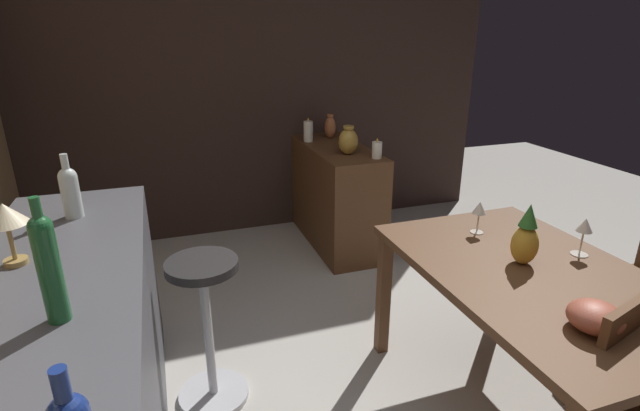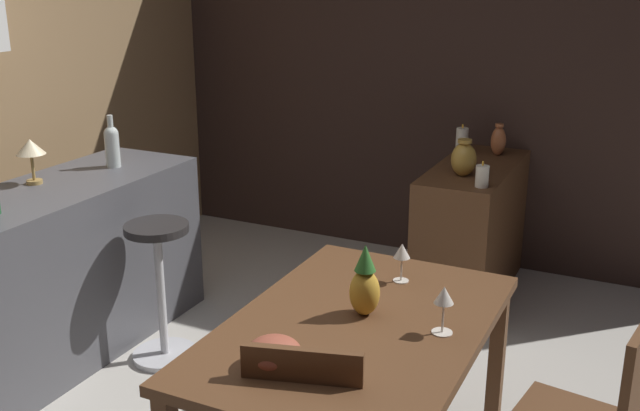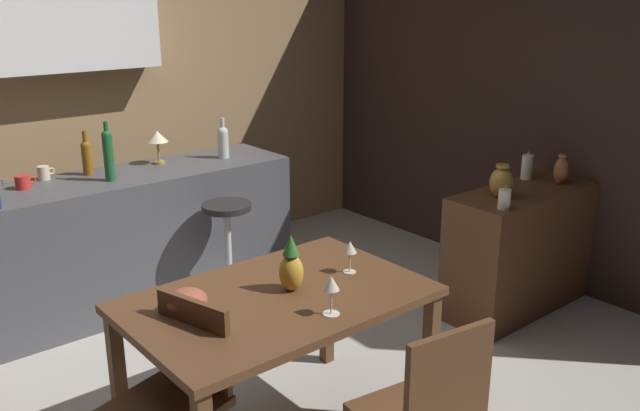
% 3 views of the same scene
% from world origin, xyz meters
% --- Properties ---
extents(wall_side_right, '(0.10, 4.40, 2.60)m').
position_xyz_m(wall_side_right, '(2.55, 0.30, 1.30)').
color(wall_side_right, '#33231E').
rests_on(wall_side_right, ground_plane).
extents(dining_table, '(1.33, 0.87, 0.74)m').
position_xyz_m(dining_table, '(-0.08, -0.43, 0.65)').
color(dining_table, '#56351E').
rests_on(dining_table, ground_plane).
extents(kitchen_counter, '(2.10, 0.60, 0.90)m').
position_xyz_m(kitchen_counter, '(0.10, 1.41, 0.45)').
color(kitchen_counter, '#4C4C51').
rests_on(kitchen_counter, ground_plane).
extents(sideboard_cabinet, '(1.10, 0.44, 0.82)m').
position_xyz_m(sideboard_cabinet, '(1.97, -0.32, 0.41)').
color(sideboard_cabinet, '#56351E').
rests_on(sideboard_cabinet, ground_plane).
extents(bar_stool, '(0.34, 0.34, 0.74)m').
position_xyz_m(bar_stool, '(0.47, 0.89, 0.39)').
color(bar_stool, '#262323').
rests_on(bar_stool, ground_plane).
extents(wine_glass_left, '(0.07, 0.07, 0.17)m').
position_xyz_m(wine_glass_left, '(-0.02, -0.72, 0.87)').
color(wine_glass_left, silver).
rests_on(wine_glass_left, dining_table).
extents(wine_glass_right, '(0.07, 0.07, 0.16)m').
position_xyz_m(wine_glass_right, '(0.34, -0.44, 0.86)').
color(wine_glass_right, silver).
rests_on(wine_glass_right, dining_table).
extents(pineapple_centerpiece, '(0.11, 0.11, 0.27)m').
position_xyz_m(pineapple_centerpiece, '(-0.00, -0.42, 0.86)').
color(pineapple_centerpiece, gold).
rests_on(pineapple_centerpiece, dining_table).
extents(fruit_bowl, '(0.18, 0.18, 0.10)m').
position_xyz_m(fruit_bowl, '(-0.47, -0.31, 0.79)').
color(fruit_bowl, '#9E4C38').
rests_on(fruit_bowl, dining_table).
extents(wine_bottle_clear, '(0.08, 0.08, 0.29)m').
position_xyz_m(wine_bottle_clear, '(0.77, 1.40, 1.03)').
color(wine_bottle_clear, silver).
rests_on(wine_bottle_clear, kitchen_counter).
extents(counter_lamp, '(0.14, 0.14, 0.23)m').
position_xyz_m(counter_lamp, '(0.34, 1.53, 1.08)').
color(counter_lamp, '#A58447').
rests_on(counter_lamp, kitchen_counter).
extents(pillar_candle_tall, '(0.08, 0.08, 0.19)m').
position_xyz_m(pillar_candle_tall, '(2.21, -0.16, 0.90)').
color(pillar_candle_tall, white).
rests_on(pillar_candle_tall, sideboard_cabinet).
extents(pillar_candle_short, '(0.07, 0.07, 0.14)m').
position_xyz_m(pillar_candle_short, '(1.54, -0.46, 0.88)').
color(pillar_candle_short, white).
rests_on(pillar_candle_short, sideboard_cabinet).
extents(vase_brass, '(0.14, 0.14, 0.21)m').
position_xyz_m(vase_brass, '(1.72, -0.31, 0.92)').
color(vase_brass, '#B78C38').
rests_on(vase_brass, sideboard_cabinet).
extents(vase_copper, '(0.09, 0.09, 0.20)m').
position_xyz_m(vase_copper, '(2.28, -0.37, 0.91)').
color(vase_copper, '#B26038').
rests_on(vase_copper, sideboard_cabinet).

